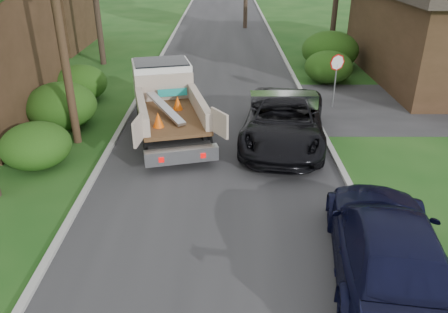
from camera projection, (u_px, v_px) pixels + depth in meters
name	position (u px, v px, depth m)	size (l,w,h in m)	color
ground	(219.00, 215.00, 12.33)	(120.00, 120.00, 0.00)	#164212
road	(221.00, 100.00, 21.30)	(8.00, 90.00, 0.02)	#28282B
curb_left	(137.00, 99.00, 21.28)	(0.20, 90.00, 0.12)	#9E9E99
curb_right	(305.00, 99.00, 21.27)	(0.20, 90.00, 0.12)	#9E9E99
stop_sign	(336.00, 69.00, 19.62)	(0.71, 0.32, 2.48)	slate
utility_pole	(55.00, 1.00, 14.53)	(2.42, 1.25, 10.00)	#382619
house_left_far	(31.00, 3.00, 30.74)	(7.56, 7.56, 6.00)	#372616
hedge_left_a	(36.00, 146.00, 14.69)	(2.34, 2.34, 1.53)	#1D4510
hedge_left_b	(61.00, 106.00, 17.76)	(2.86, 2.86, 1.87)	#1D4510
hedge_left_c	(80.00, 83.00, 20.94)	(2.60, 2.60, 1.70)	#1D4510
hedge_right_a	(329.00, 67.00, 23.61)	(2.60, 2.60, 1.70)	#1D4510
hedge_right_b	(330.00, 50.00, 26.19)	(3.38, 3.38, 2.21)	#1D4510
flatbed_truck	(166.00, 96.00, 17.63)	(4.16, 6.96, 2.47)	black
black_pickup	(284.00, 121.00, 16.42)	(2.95, 6.40, 1.78)	black
navy_suv	(388.00, 245.00, 9.70)	(2.41, 5.93, 1.72)	black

